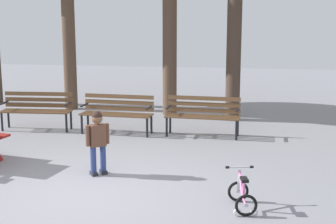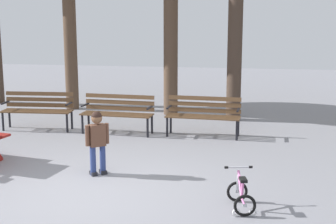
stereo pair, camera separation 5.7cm
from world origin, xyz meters
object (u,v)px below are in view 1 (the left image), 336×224
object	(u,v)px
park_bench_far_left	(37,107)
park_bench_left	(117,111)
park_bench_right	(203,113)
child_standing	(98,138)
kids_bicycle	(242,195)

from	to	relation	value
park_bench_far_left	park_bench_left	bearing A→B (deg)	-1.49
park_bench_far_left	park_bench_right	world-z (taller)	same
child_standing	kids_bicycle	bearing A→B (deg)	-24.59
park_bench_left	child_standing	bearing A→B (deg)	-80.93
park_bench_right	child_standing	bearing A→B (deg)	-116.03
park_bench_right	child_standing	size ratio (longest dim) A/B	1.52
park_bench_far_left	kids_bicycle	xyz separation A→B (m)	(4.74, -4.02, -0.31)
park_bench_right	child_standing	xyz separation A→B (m)	(-1.44, -2.95, 0.12)
park_bench_left	child_standing	size ratio (longest dim) A/B	1.53
kids_bicycle	park_bench_right	bearing A→B (deg)	102.96
park_bench_far_left	child_standing	size ratio (longest dim) A/B	1.53
park_bench_far_left	park_bench_right	xyz separation A→B (m)	(3.81, 0.01, 0.00)
park_bench_left	park_bench_right	distance (m)	1.90
park_bench_right	kids_bicycle	xyz separation A→B (m)	(0.93, -4.03, -0.31)
child_standing	park_bench_far_left	bearing A→B (deg)	128.96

